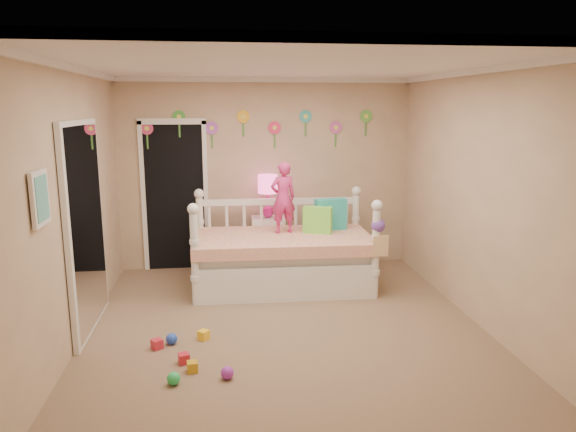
{
  "coord_description": "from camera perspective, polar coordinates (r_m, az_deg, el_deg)",
  "views": [
    {
      "loc": [
        -0.61,
        -5.01,
        2.23
      ],
      "look_at": [
        0.1,
        0.6,
        1.05
      ],
      "focal_mm": 32.99,
      "sensor_mm": 36.0,
      "label": 1
    }
  ],
  "objects": [
    {
      "name": "floor",
      "position": [
        5.52,
        -0.26,
        -12.04
      ],
      "size": [
        4.0,
        4.5,
        0.01
      ],
      "primitive_type": "cube",
      "color": "#7F684C",
      "rests_on": "ground"
    },
    {
      "name": "ceiling",
      "position": [
        5.07,
        -0.29,
        15.97
      ],
      "size": [
        4.0,
        4.5,
        0.01
      ],
      "primitive_type": "cube",
      "color": "white",
      "rests_on": "floor"
    },
    {
      "name": "back_wall",
      "position": [
        7.35,
        -2.39,
        4.49
      ],
      "size": [
        4.0,
        0.01,
        2.6
      ],
      "primitive_type": "cube",
      "color": "tan",
      "rests_on": "floor"
    },
    {
      "name": "left_wall",
      "position": [
        5.29,
        -22.33,
        0.76
      ],
      "size": [
        0.01,
        4.5,
        2.6
      ],
      "primitive_type": "cube",
      "color": "tan",
      "rests_on": "floor"
    },
    {
      "name": "right_wall",
      "position": [
        5.73,
        20.02,
        1.72
      ],
      "size": [
        0.01,
        4.5,
        2.6
      ],
      "primitive_type": "cube",
      "color": "tan",
      "rests_on": "floor"
    },
    {
      "name": "crown_molding",
      "position": [
        5.06,
        -0.28,
        15.63
      ],
      "size": [
        4.0,
        4.5,
        0.06
      ],
      "primitive_type": null,
      "color": "white",
      "rests_on": "ceiling"
    },
    {
      "name": "daybed",
      "position": [
        6.56,
        -0.59,
        -2.64
      ],
      "size": [
        2.23,
        1.24,
        1.2
      ],
      "primitive_type": null,
      "rotation": [
        0.0,
        0.0,
        -0.02
      ],
      "color": "white",
      "rests_on": "floor"
    },
    {
      "name": "pillow_turquoise",
      "position": [
        6.81,
        4.62,
        0.18
      ],
      "size": [
        0.42,
        0.22,
        0.4
      ],
      "primitive_type": "cube",
      "rotation": [
        0.0,
        0.0,
        0.2
      ],
      "color": "teal",
      "rests_on": "daybed"
    },
    {
      "name": "pillow_lime",
      "position": [
        6.62,
        3.2,
        -0.43
      ],
      "size": [
        0.38,
        0.25,
        0.33
      ],
      "primitive_type": "cube",
      "rotation": [
        0.0,
        0.0,
        -0.37
      ],
      "color": "#7BE847",
      "rests_on": "daybed"
    },
    {
      "name": "child",
      "position": [
        6.58,
        -0.53,
        1.98
      ],
      "size": [
        0.36,
        0.28,
        0.89
      ],
      "primitive_type": "imported",
      "rotation": [
        0.0,
        0.0,
        3.35
      ],
      "color": "#D4307C",
      "rests_on": "daybed"
    },
    {
      "name": "nightstand",
      "position": [
        7.29,
        -2.15,
        -3.0
      ],
      "size": [
        0.46,
        0.36,
        0.74
      ],
      "primitive_type": "cube",
      "rotation": [
        0.0,
        0.0,
        -0.04
      ],
      "color": "white",
      "rests_on": "floor"
    },
    {
      "name": "table_lamp",
      "position": [
        7.14,
        -2.19,
        2.89
      ],
      "size": [
        0.27,
        0.27,
        0.58
      ],
      "color": "#D91D89",
      "rests_on": "nightstand"
    },
    {
      "name": "closet_doorway",
      "position": [
        7.38,
        -12.09,
        2.19
      ],
      "size": [
        0.9,
        0.04,
        2.07
      ],
      "primitive_type": "cube",
      "color": "black",
      "rests_on": "back_wall"
    },
    {
      "name": "flower_decals",
      "position": [
        7.28,
        -3.14,
        9.47
      ],
      "size": [
        3.4,
        0.02,
        0.5
      ],
      "primitive_type": null,
      "color": "#B2668C",
      "rests_on": "back_wall"
    },
    {
      "name": "mirror_closet",
      "position": [
        5.61,
        -20.96,
        -1.16
      ],
      "size": [
        0.07,
        1.3,
        2.1
      ],
      "primitive_type": "cube",
      "color": "white",
      "rests_on": "left_wall"
    },
    {
      "name": "wall_picture",
      "position": [
        4.39,
        -25.19,
        1.74
      ],
      "size": [
        0.05,
        0.34,
        0.42
      ],
      "primitive_type": "cube",
      "color": "white",
      "rests_on": "left_wall"
    },
    {
      "name": "hanging_bag",
      "position": [
        6.2,
        9.7,
        -2.42
      ],
      "size": [
        0.2,
        0.16,
        0.36
      ],
      "primitive_type": null,
      "color": "beige",
      "rests_on": "daybed"
    },
    {
      "name": "toy_scatter",
      "position": [
        5.05,
        -10.08,
        -13.9
      ],
      "size": [
        0.89,
        1.35,
        0.11
      ],
      "primitive_type": null,
      "rotation": [
        0.0,
        0.0,
        -0.07
      ],
      "color": "#996666",
      "rests_on": "floor"
    }
  ]
}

